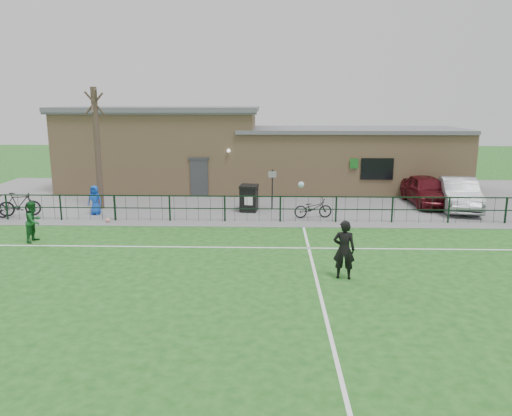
{
  "coord_description": "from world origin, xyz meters",
  "views": [
    {
      "loc": [
        0.58,
        -13.88,
        5.48
      ],
      "look_at": [
        0.0,
        5.0,
        1.3
      ],
      "focal_mm": 35.0,
      "sensor_mm": 36.0,
      "label": 1
    }
  ],
  "objects_px": {
    "wheelie_bin_right": "(249,199)",
    "car_maroon": "(426,190)",
    "sign_post": "(272,189)",
    "outfield_player": "(34,221)",
    "ball_ground": "(108,220)",
    "bare_tree": "(97,149)",
    "spectator_child": "(95,200)",
    "wheelie_bin_left": "(249,199)",
    "car_silver": "(459,194)",
    "bicycle_b": "(20,204)",
    "bicycle_e": "(313,208)"
  },
  "relations": [
    {
      "from": "sign_post",
      "to": "ball_ground",
      "type": "bearing_deg",
      "value": -158.57
    },
    {
      "from": "wheelie_bin_left",
      "to": "sign_post",
      "type": "height_order",
      "value": "sign_post"
    },
    {
      "from": "wheelie_bin_right",
      "to": "spectator_child",
      "type": "xyz_separation_m",
      "value": [
        -7.3,
        -1.24,
        0.15
      ]
    },
    {
      "from": "wheelie_bin_right",
      "to": "outfield_player",
      "type": "relative_size",
      "value": 0.69
    },
    {
      "from": "car_maroon",
      "to": "spectator_child",
      "type": "bearing_deg",
      "value": -171.94
    },
    {
      "from": "sign_post",
      "to": "car_silver",
      "type": "relative_size",
      "value": 0.42
    },
    {
      "from": "bicycle_e",
      "to": "spectator_child",
      "type": "height_order",
      "value": "spectator_child"
    },
    {
      "from": "car_maroon",
      "to": "outfield_player",
      "type": "bearing_deg",
      "value": -158.67
    },
    {
      "from": "wheelie_bin_right",
      "to": "sign_post",
      "type": "xyz_separation_m",
      "value": [
        1.15,
        0.19,
        0.45
      ]
    },
    {
      "from": "sign_post",
      "to": "outfield_player",
      "type": "xyz_separation_m",
      "value": [
        -9.27,
        -5.94,
        -0.22
      ]
    },
    {
      "from": "bare_tree",
      "to": "bicycle_b",
      "type": "bearing_deg",
      "value": -150.75
    },
    {
      "from": "wheelie_bin_left",
      "to": "bare_tree",
      "type": "bearing_deg",
      "value": -175.93
    },
    {
      "from": "spectator_child",
      "to": "ball_ground",
      "type": "xyz_separation_m",
      "value": [
        1.06,
        -1.47,
        -0.61
      ]
    },
    {
      "from": "car_maroon",
      "to": "outfield_player",
      "type": "distance_m",
      "value": 18.79
    },
    {
      "from": "bicycle_b",
      "to": "ball_ground",
      "type": "xyz_separation_m",
      "value": [
        4.49,
        -1.03,
        -0.48
      ]
    },
    {
      "from": "outfield_player",
      "to": "ball_ground",
      "type": "relative_size",
      "value": 7.52
    },
    {
      "from": "outfield_player",
      "to": "car_maroon",
      "type": "bearing_deg",
      "value": -57.8
    },
    {
      "from": "car_maroon",
      "to": "bicycle_e",
      "type": "relative_size",
      "value": 2.54
    },
    {
      "from": "bare_tree",
      "to": "outfield_player",
      "type": "distance_m",
      "value": 6.32
    },
    {
      "from": "bicycle_e",
      "to": "spectator_child",
      "type": "distance_m",
      "value": 10.35
    },
    {
      "from": "bicycle_b",
      "to": "spectator_child",
      "type": "distance_m",
      "value": 3.47
    },
    {
      "from": "bare_tree",
      "to": "spectator_child",
      "type": "xyz_separation_m",
      "value": [
        0.19,
        -1.38,
        -2.28
      ]
    },
    {
      "from": "sign_post",
      "to": "car_maroon",
      "type": "height_order",
      "value": "sign_post"
    },
    {
      "from": "wheelie_bin_right",
      "to": "sign_post",
      "type": "bearing_deg",
      "value": 4.14
    },
    {
      "from": "bare_tree",
      "to": "sign_post",
      "type": "relative_size",
      "value": 3.0
    },
    {
      "from": "car_silver",
      "to": "outfield_player",
      "type": "bearing_deg",
      "value": -150.85
    },
    {
      "from": "wheelie_bin_left",
      "to": "car_maroon",
      "type": "height_order",
      "value": "car_maroon"
    },
    {
      "from": "sign_post",
      "to": "wheelie_bin_left",
      "type": "bearing_deg",
      "value": -158.29
    },
    {
      "from": "car_maroon",
      "to": "bicycle_e",
      "type": "xyz_separation_m",
      "value": [
        -6.15,
        -3.17,
        -0.3
      ]
    },
    {
      "from": "car_maroon",
      "to": "wheelie_bin_right",
      "type": "bearing_deg",
      "value": -171.92
    },
    {
      "from": "wheelie_bin_left",
      "to": "sign_post",
      "type": "distance_m",
      "value": 1.29
    },
    {
      "from": "sign_post",
      "to": "car_silver",
      "type": "height_order",
      "value": "sign_post"
    },
    {
      "from": "wheelie_bin_left",
      "to": "bicycle_b",
      "type": "xyz_separation_m",
      "value": [
        -10.75,
        -1.41,
        -0.04
      ]
    },
    {
      "from": "spectator_child",
      "to": "wheelie_bin_right",
      "type": "bearing_deg",
      "value": 17.98
    },
    {
      "from": "wheelie_bin_right",
      "to": "spectator_child",
      "type": "height_order",
      "value": "spectator_child"
    },
    {
      "from": "bare_tree",
      "to": "outfield_player",
      "type": "height_order",
      "value": "bare_tree"
    },
    {
      "from": "bare_tree",
      "to": "car_silver",
      "type": "relative_size",
      "value": 1.27
    },
    {
      "from": "car_maroon",
      "to": "car_silver",
      "type": "distance_m",
      "value": 1.66
    },
    {
      "from": "ball_ground",
      "to": "bare_tree",
      "type": "bearing_deg",
      "value": 113.66
    },
    {
      "from": "wheelie_bin_right",
      "to": "car_maroon",
      "type": "xyz_separation_m",
      "value": [
        9.19,
        1.56,
        0.21
      ]
    },
    {
      "from": "bicycle_b",
      "to": "ball_ground",
      "type": "height_order",
      "value": "bicycle_b"
    },
    {
      "from": "bare_tree",
      "to": "wheelie_bin_right",
      "type": "distance_m",
      "value": 7.88
    },
    {
      "from": "ball_ground",
      "to": "wheelie_bin_right",
      "type": "bearing_deg",
      "value": 23.5
    },
    {
      "from": "bare_tree",
      "to": "spectator_child",
      "type": "bearing_deg",
      "value": -82.11
    },
    {
      "from": "wheelie_bin_left",
      "to": "wheelie_bin_right",
      "type": "bearing_deg",
      "value": 99.5
    },
    {
      "from": "bicycle_e",
      "to": "outfield_player",
      "type": "bearing_deg",
      "value": 102.32
    },
    {
      "from": "outfield_player",
      "to": "sign_post",
      "type": "bearing_deg",
      "value": -48.05
    },
    {
      "from": "bicycle_e",
      "to": "bare_tree",
      "type": "bearing_deg",
      "value": 72.56
    },
    {
      "from": "outfield_player",
      "to": "ball_ground",
      "type": "xyz_separation_m",
      "value": [
        1.87,
        3.04,
        -0.69
      ]
    },
    {
      "from": "car_maroon",
      "to": "bicycle_e",
      "type": "distance_m",
      "value": 6.92
    }
  ]
}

